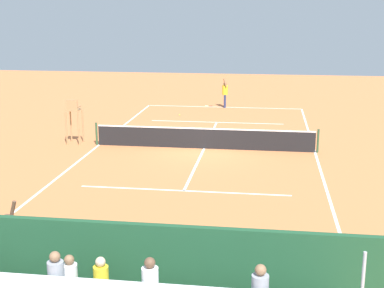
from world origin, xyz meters
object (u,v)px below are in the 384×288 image
tennis_player (225,92)px  line_judge (9,241)px  tennis_net (204,138)px  tennis_ball_near (179,115)px  umpire_chair (74,117)px  tennis_racket (207,106)px  courtside_bench (274,280)px

tennis_player → line_judge: same height
tennis_net → tennis_ball_near: (2.43, -7.78, -0.47)m
umpire_chair → line_judge: bearing=103.6°
tennis_player → tennis_racket: size_ratio=3.42×
tennis_racket → tennis_ball_near: bearing=69.8°
tennis_ball_near → line_judge: (0.59, 20.86, 0.98)m
umpire_chair → courtside_bench: 16.28m
courtside_bench → line_judge: (6.10, -0.19, 0.46)m
tennis_ball_near → umpire_chair: bearing=63.9°
tennis_racket → tennis_ball_near: tennis_ball_near is taller
umpire_chair → tennis_racket: umpire_chair is taller
tennis_net → umpire_chair: bearing=-0.7°
courtside_bench → tennis_player: (3.03, -24.17, 0.46)m
umpire_chair → tennis_racket: bearing=-114.3°
tennis_ball_near → line_judge: size_ratio=0.03×
tennis_net → courtside_bench: 13.63m
tennis_net → tennis_ball_near: size_ratio=156.06×
tennis_player → tennis_ball_near: bearing=51.4°
line_judge → umpire_chair: bearing=-76.4°
tennis_racket → tennis_player: bearing=163.9°
tennis_player → line_judge: bearing=82.7°
tennis_ball_near → line_judge: bearing=88.4°
tennis_net → tennis_player: tennis_player is taller
tennis_net → tennis_racket: (1.15, -11.25, -0.49)m
courtside_bench → tennis_racket: courtside_bench is taller
tennis_racket → umpire_chair: bearing=65.7°
tennis_player → tennis_ball_near: (2.49, 3.12, -0.98)m
tennis_net → courtside_bench: bearing=103.1°
line_judge → tennis_racket: bearing=-94.4°
courtside_bench → umpire_chair: bearing=-55.2°
umpire_chair → line_judge: umpire_chair is taller
courtside_bench → tennis_racket: 24.89m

